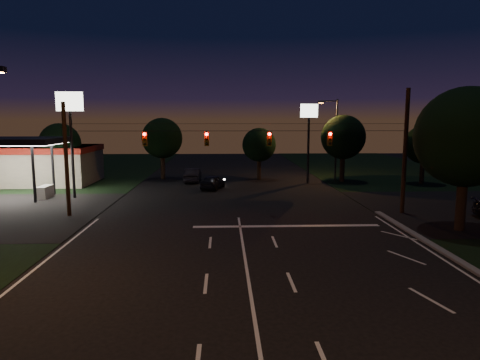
{
  "coord_description": "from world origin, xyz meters",
  "views": [
    {
      "loc": [
        -1.04,
        -15.13,
        6.8
      ],
      "look_at": [
        0.0,
        11.59,
        3.0
      ],
      "focal_mm": 32.0,
      "sensor_mm": 36.0,
      "label": 1
    }
  ],
  "objects_px": {
    "car_oncoming_a": "(213,182)",
    "tree_right_near": "(465,138)",
    "utility_pole_right": "(402,213)",
    "car_oncoming_b": "(193,175)"
  },
  "relations": [
    {
      "from": "tree_right_near",
      "to": "car_oncoming_b",
      "type": "distance_m",
      "value": 28.18
    },
    {
      "from": "car_oncoming_a",
      "to": "car_oncoming_b",
      "type": "bearing_deg",
      "value": -47.96
    },
    {
      "from": "car_oncoming_a",
      "to": "tree_right_near",
      "type": "bearing_deg",
      "value": 150.08
    },
    {
      "from": "car_oncoming_b",
      "to": "utility_pole_right",
      "type": "bearing_deg",
      "value": 136.39
    },
    {
      "from": "car_oncoming_a",
      "to": "car_oncoming_b",
      "type": "relative_size",
      "value": 0.89
    },
    {
      "from": "utility_pole_right",
      "to": "car_oncoming_a",
      "type": "xyz_separation_m",
      "value": [
        -14.1,
        11.54,
        0.69
      ]
    },
    {
      "from": "utility_pole_right",
      "to": "car_oncoming_b",
      "type": "xyz_separation_m",
      "value": [
        -16.4,
        16.34,
        0.75
      ]
    },
    {
      "from": "tree_right_near",
      "to": "car_oncoming_b",
      "type": "xyz_separation_m",
      "value": [
        -17.93,
        21.17,
        -4.93
      ]
    },
    {
      "from": "utility_pole_right",
      "to": "car_oncoming_a",
      "type": "relative_size",
      "value": 2.23
    },
    {
      "from": "utility_pole_right",
      "to": "car_oncoming_a",
      "type": "height_order",
      "value": "utility_pole_right"
    }
  ]
}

